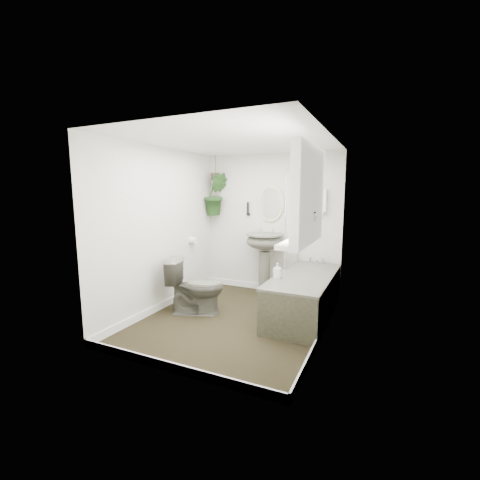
% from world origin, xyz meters
% --- Properties ---
extents(floor, '(2.30, 2.80, 0.02)m').
position_xyz_m(floor, '(0.00, 0.00, -0.01)').
color(floor, black).
rests_on(floor, ground).
extents(ceiling, '(2.30, 2.80, 0.02)m').
position_xyz_m(ceiling, '(0.00, 0.00, 2.31)').
color(ceiling, white).
rests_on(ceiling, ground).
extents(wall_back, '(2.30, 0.02, 2.30)m').
position_xyz_m(wall_back, '(0.00, 1.41, 1.15)').
color(wall_back, silver).
rests_on(wall_back, ground).
extents(wall_front, '(2.30, 0.02, 2.30)m').
position_xyz_m(wall_front, '(0.00, -1.41, 1.15)').
color(wall_front, silver).
rests_on(wall_front, ground).
extents(wall_left, '(0.02, 2.80, 2.30)m').
position_xyz_m(wall_left, '(-1.16, 0.00, 1.15)').
color(wall_left, silver).
rests_on(wall_left, ground).
extents(wall_right, '(0.02, 2.80, 2.30)m').
position_xyz_m(wall_right, '(1.16, 0.00, 1.15)').
color(wall_right, silver).
rests_on(wall_right, ground).
extents(skirting, '(2.30, 2.80, 0.10)m').
position_xyz_m(skirting, '(0.00, 0.00, 0.05)').
color(skirting, white).
rests_on(skirting, floor).
extents(bathtub, '(0.72, 1.72, 0.58)m').
position_xyz_m(bathtub, '(0.80, 0.50, 0.29)').
color(bathtub, '#545348').
rests_on(bathtub, floor).
extents(bath_screen, '(0.04, 0.72, 1.40)m').
position_xyz_m(bath_screen, '(0.47, 0.99, 1.28)').
color(bath_screen, silver).
rests_on(bath_screen, bathtub).
extents(shower_box, '(0.20, 0.10, 0.35)m').
position_xyz_m(shower_box, '(0.80, 1.34, 1.55)').
color(shower_box, white).
rests_on(shower_box, wall_back).
extents(oval_mirror, '(0.46, 0.03, 0.62)m').
position_xyz_m(oval_mirror, '(-0.01, 1.37, 1.50)').
color(oval_mirror, beige).
rests_on(oval_mirror, wall_back).
extents(wall_sconce, '(0.04, 0.04, 0.22)m').
position_xyz_m(wall_sconce, '(-0.41, 1.36, 1.40)').
color(wall_sconce, black).
rests_on(wall_sconce, wall_back).
extents(toilet_roll_holder, '(0.11, 0.11, 0.11)m').
position_xyz_m(toilet_roll_holder, '(-1.10, 0.70, 0.90)').
color(toilet_roll_holder, white).
rests_on(toilet_roll_holder, wall_left).
extents(window_recess, '(0.08, 1.00, 0.90)m').
position_xyz_m(window_recess, '(1.09, -0.70, 1.65)').
color(window_recess, white).
rests_on(window_recess, wall_right).
extents(window_sill, '(0.18, 1.00, 0.04)m').
position_xyz_m(window_sill, '(1.02, -0.70, 1.23)').
color(window_sill, white).
rests_on(window_sill, wall_right).
extents(window_blinds, '(0.01, 0.86, 0.76)m').
position_xyz_m(window_blinds, '(1.04, -0.70, 1.65)').
color(window_blinds, white).
rests_on(window_blinds, wall_right).
extents(toilet, '(0.87, 0.67, 0.78)m').
position_xyz_m(toilet, '(-0.60, -0.02, 0.39)').
color(toilet, '#545348').
rests_on(toilet, floor).
extents(pedestal_sink, '(0.68, 0.61, 1.03)m').
position_xyz_m(pedestal_sink, '(-0.01, 1.12, 0.51)').
color(pedestal_sink, '#545348').
rests_on(pedestal_sink, floor).
extents(sill_plant, '(0.25, 0.22, 0.25)m').
position_xyz_m(sill_plant, '(1.05, -0.58, 1.38)').
color(sill_plant, black).
rests_on(sill_plant, window_sill).
extents(hanging_plant, '(0.51, 0.48, 0.73)m').
position_xyz_m(hanging_plant, '(-0.97, 1.25, 1.64)').
color(hanging_plant, black).
rests_on(hanging_plant, ceiling).
extents(soap_bottle, '(0.09, 0.09, 0.19)m').
position_xyz_m(soap_bottle, '(0.51, 0.20, 0.68)').
color(soap_bottle, black).
rests_on(soap_bottle, bathtub).
extents(hanging_pot, '(0.16, 0.16, 0.12)m').
position_xyz_m(hanging_pot, '(-0.97, 1.25, 1.94)').
color(hanging_pot, '#3A2B24').
rests_on(hanging_pot, ceiling).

